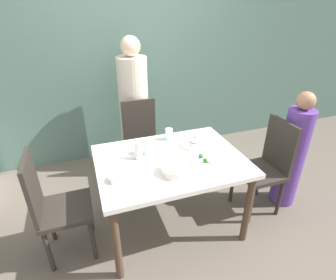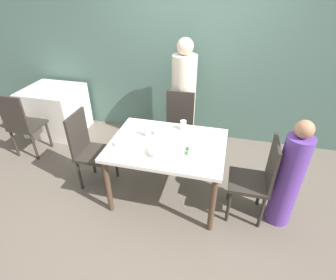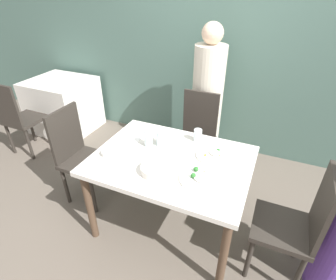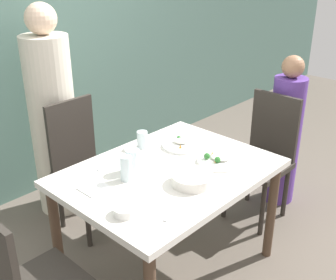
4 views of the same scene
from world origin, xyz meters
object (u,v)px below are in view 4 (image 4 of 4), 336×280
(chair_child_spot, at_px, (264,154))
(bowl_curry, at_px, (192,179))
(person_child, at_px, (284,137))
(glass_water_tall, at_px, (142,140))
(person_adult, at_px, (53,122))
(chair_adult_spot, at_px, (83,163))
(plate_rice_adult, at_px, (181,144))

(chair_child_spot, xyz_separation_m, bowl_curry, (-0.99, -0.12, 0.25))
(person_child, height_order, glass_water_tall, person_child)
(person_adult, height_order, person_child, person_adult)
(chair_adult_spot, distance_m, person_adult, 0.40)
(person_adult, xyz_separation_m, person_child, (1.30, -1.22, -0.18))
(person_child, distance_m, glass_water_tall, 1.24)
(plate_rice_adult, bearing_deg, bowl_curry, -131.53)
(bowl_curry, bearing_deg, person_child, 5.50)
(person_adult, bearing_deg, person_child, -43.10)
(glass_water_tall, bearing_deg, chair_adult_spot, 108.43)
(chair_adult_spot, bearing_deg, glass_water_tall, -71.57)
(person_child, relative_size, glass_water_tall, 10.85)
(bowl_curry, distance_m, plate_rice_adult, 0.48)
(chair_adult_spot, bearing_deg, bowl_curry, -88.91)
(chair_child_spot, distance_m, glass_water_tall, 0.99)
(person_child, bearing_deg, chair_adult_spot, 145.92)
(person_adult, distance_m, person_child, 1.79)
(chair_child_spot, distance_m, person_adult, 1.60)
(chair_adult_spot, distance_m, person_child, 1.57)
(bowl_curry, height_order, glass_water_tall, glass_water_tall)
(chair_adult_spot, distance_m, glass_water_tall, 0.56)
(plate_rice_adult, relative_size, glass_water_tall, 2.25)
(bowl_curry, bearing_deg, chair_child_spot, 7.11)
(chair_adult_spot, distance_m, chair_child_spot, 1.34)
(chair_child_spot, height_order, plate_rice_adult, chair_child_spot)
(chair_adult_spot, xyz_separation_m, chair_child_spot, (1.01, -0.88, 0.00))
(person_adult, relative_size, person_child, 1.32)
(chair_adult_spot, relative_size, chair_child_spot, 1.00)
(bowl_curry, bearing_deg, glass_water_tall, 75.79)
(chair_adult_spot, relative_size, person_child, 0.79)
(chair_adult_spot, relative_size, plate_rice_adult, 3.81)
(chair_adult_spot, distance_m, bowl_curry, 1.03)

